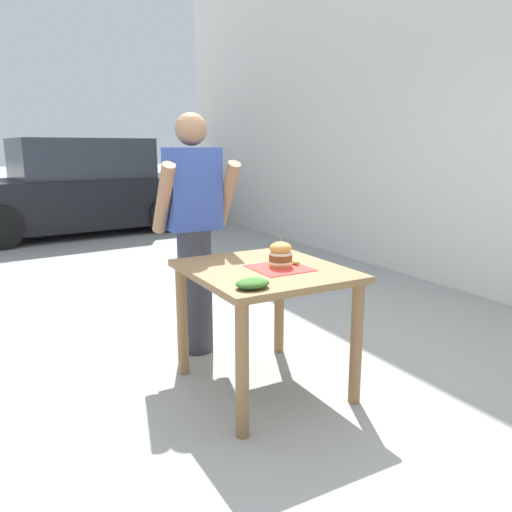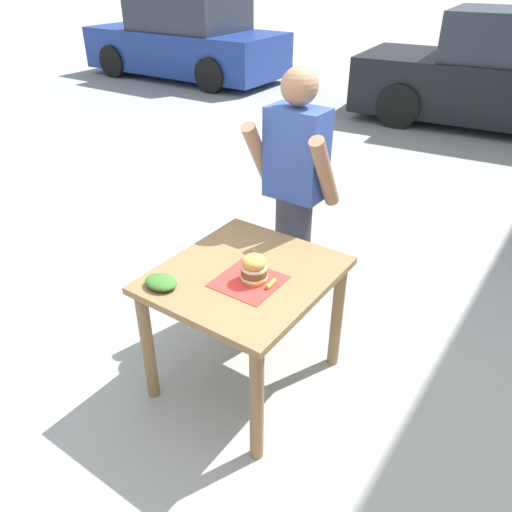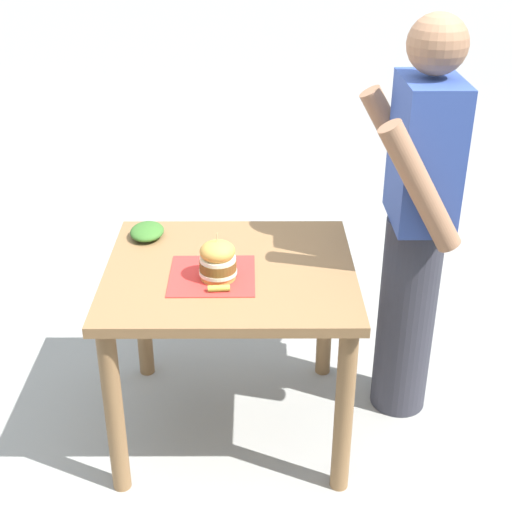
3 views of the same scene
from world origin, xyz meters
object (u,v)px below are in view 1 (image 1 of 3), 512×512
Objects in this scene: parked_car_mid_block at (77,191)px; sandwich at (281,254)px; pickle_spear at (294,262)px; patio_table at (264,289)px; side_salad at (252,283)px; diner_across_table at (194,231)px.

sandwich is at bearing -89.51° from parked_car_mid_block.
patio_table is at bearing 169.38° from pickle_spear.
sandwich is 0.12m from pickle_spear.
pickle_spear is at bearing -10.62° from patio_table.
diner_across_table is (0.13, 1.09, 0.09)m from side_salad.
side_salad is (-0.46, -0.32, 0.01)m from pickle_spear.
diner_across_table reaches higher than pickle_spear.
pickle_spear is (0.19, -0.04, 0.15)m from patio_table.
pickle_spear is at bearing -88.63° from parked_car_mid_block.
patio_table is 12.04× the size of pickle_spear.
parked_car_mid_block is at bearing 91.37° from pickle_spear.
side_salad is 6.86m from parked_car_mid_block.
patio_table is 6.49m from parked_car_mid_block.
sandwich is at bearing -73.40° from diner_across_table.
pickle_spear is (0.10, 0.01, -0.06)m from sandwich.
side_salad is (-0.36, -0.31, -0.05)m from sandwich.
patio_table is at bearing 52.50° from side_salad.
patio_table is at bearing -90.28° from parked_car_mid_block.
diner_across_table is at bearing 101.11° from patio_table.
sandwich is 0.81m from diner_across_table.
sandwich reaches higher than side_salad.
sandwich is 6.54m from parked_car_mid_block.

